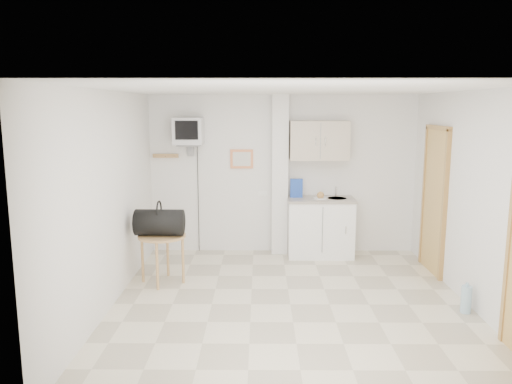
{
  "coord_description": "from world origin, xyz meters",
  "views": [
    {
      "loc": [
        -0.37,
        -5.61,
        2.31
      ],
      "look_at": [
        -0.41,
        0.6,
        1.25
      ],
      "focal_mm": 35.0,
      "sensor_mm": 36.0,
      "label": 1
    }
  ],
  "objects_px": {
    "round_table": "(162,241)",
    "duffel_bag": "(159,222)",
    "water_bottle": "(466,299)",
    "crt_television": "(189,132)"
  },
  "relations": [
    {
      "from": "round_table",
      "to": "water_bottle",
      "type": "relative_size",
      "value": 1.85
    },
    {
      "from": "duffel_bag",
      "to": "crt_television",
      "type": "bearing_deg",
      "value": 82.21
    },
    {
      "from": "round_table",
      "to": "duffel_bag",
      "type": "height_order",
      "value": "duffel_bag"
    },
    {
      "from": "duffel_bag",
      "to": "water_bottle",
      "type": "xyz_separation_m",
      "value": [
        3.65,
        -0.94,
        -0.67
      ]
    },
    {
      "from": "round_table",
      "to": "duffel_bag",
      "type": "xyz_separation_m",
      "value": [
        -0.02,
        -0.01,
        0.26
      ]
    },
    {
      "from": "round_table",
      "to": "duffel_bag",
      "type": "relative_size",
      "value": 1.03
    },
    {
      "from": "round_table",
      "to": "water_bottle",
      "type": "bearing_deg",
      "value": -14.8
    },
    {
      "from": "crt_television",
      "to": "water_bottle",
      "type": "xyz_separation_m",
      "value": [
        3.43,
        -2.25,
        -1.78
      ]
    },
    {
      "from": "crt_television",
      "to": "water_bottle",
      "type": "height_order",
      "value": "crt_television"
    },
    {
      "from": "crt_television",
      "to": "round_table",
      "type": "height_order",
      "value": "crt_television"
    }
  ]
}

